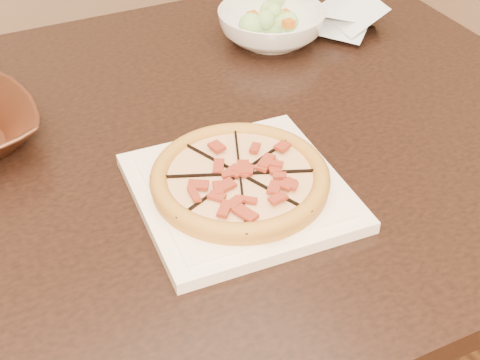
{
  "coord_description": "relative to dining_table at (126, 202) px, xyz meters",
  "views": [
    {
      "loc": [
        -0.18,
        -0.68,
        1.35
      ],
      "look_at": [
        0.19,
        -0.07,
        0.78
      ],
      "focal_mm": 50.0,
      "sensor_mm": 36.0,
      "label": 1
    }
  ],
  "objects": [
    {
      "name": "salad",
      "position": [
        0.4,
        0.2,
        0.17
      ],
      "size": [
        0.08,
        0.11,
        0.04
      ],
      "color": "#B0D286",
      "rests_on": "salad_bowl"
    },
    {
      "name": "pizza",
      "position": [
        0.11,
        -0.18,
        0.12
      ],
      "size": [
        0.25,
        0.25,
        0.03
      ],
      "color": "#B58536",
      "rests_on": "plate"
    },
    {
      "name": "plate",
      "position": [
        0.11,
        -0.18,
        0.1
      ],
      "size": [
        0.32,
        0.32,
        0.02
      ],
      "color": "white",
      "rests_on": "dining_table"
    },
    {
      "name": "cling_film",
      "position": [
        0.57,
        0.16,
        0.12
      ],
      "size": [
        0.18,
        0.16,
        0.05
      ],
      "primitive_type": null,
      "rotation": [
        0.0,
        0.0,
        0.23
      ],
      "color": "silver",
      "rests_on": "dining_table"
    },
    {
      "name": "salad_bowl",
      "position": [
        0.4,
        0.19,
        0.12
      ],
      "size": [
        0.22,
        0.22,
        0.06
      ],
      "primitive_type": "imported",
      "rotation": [
        0.0,
        0.0,
        -0.07
      ],
      "color": "white",
      "rests_on": "dining_table"
    },
    {
      "name": "dining_table",
      "position": [
        0.0,
        0.0,
        0.0
      ],
      "size": [
        1.62,
        1.13,
        0.75
      ],
      "color": "black",
      "rests_on": "floor"
    }
  ]
}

